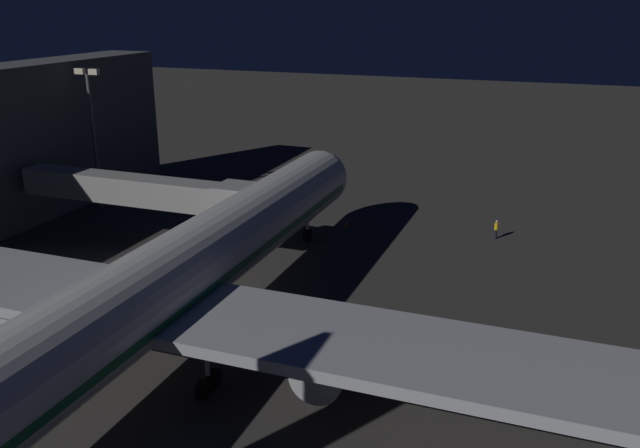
# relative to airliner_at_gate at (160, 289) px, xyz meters

# --- Properties ---
(ground_plane) EXTENTS (320.00, 320.00, 0.00)m
(ground_plane) POSITION_rel_airliner_at_gate_xyz_m (0.00, -8.64, -5.32)
(ground_plane) COLOR #383533
(airliner_at_gate) EXTENTS (59.40, 61.99, 19.16)m
(airliner_at_gate) POSITION_rel_airliner_at_gate_xyz_m (0.00, 0.00, 0.00)
(airliner_at_gate) COLOR silver
(airliner_at_gate) RESTS_ON ground_plane
(jet_bridge) EXTENTS (24.27, 3.40, 6.99)m
(jet_bridge) POSITION_rel_airliner_at_gate_xyz_m (12.90, -17.90, 0.14)
(jet_bridge) COLOR #9E9E99
(jet_bridge) RESTS_ON ground_plane
(apron_floodlight_mast) EXTENTS (2.90, 0.50, 15.45)m
(apron_floodlight_mast) POSITION_rel_airliner_at_gate_xyz_m (25.50, -26.19, 3.80)
(apron_floodlight_mast) COLOR #59595E
(apron_floodlight_mast) RESTS_ON ground_plane
(ground_crew_near_nose_gear) EXTENTS (0.40, 0.40, 1.89)m
(ground_crew_near_nose_gear) POSITION_rel_airliner_at_gate_xyz_m (-17.12, -31.76, -4.28)
(ground_crew_near_nose_gear) COLOR black
(ground_crew_near_nose_gear) RESTS_ON ground_plane
(traffic_cone_nose_port) EXTENTS (0.36, 0.36, 0.55)m
(traffic_cone_nose_port) POSITION_rel_airliner_at_gate_xyz_m (-2.20, -30.19, -5.05)
(traffic_cone_nose_port) COLOR orange
(traffic_cone_nose_port) RESTS_ON ground_plane
(traffic_cone_nose_starboard) EXTENTS (0.36, 0.36, 0.55)m
(traffic_cone_nose_starboard) POSITION_rel_airliner_at_gate_xyz_m (2.20, -30.19, -5.05)
(traffic_cone_nose_starboard) COLOR orange
(traffic_cone_nose_starboard) RESTS_ON ground_plane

